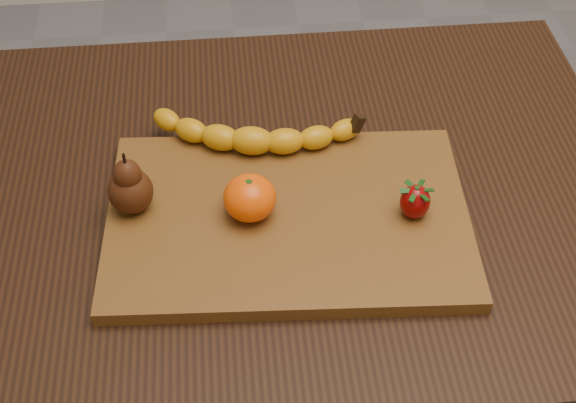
{
  "coord_description": "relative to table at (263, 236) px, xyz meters",
  "views": [
    {
      "loc": [
        -0.04,
        -0.75,
        1.5
      ],
      "look_at": [
        0.03,
        -0.07,
        0.8
      ],
      "focal_mm": 50.0,
      "sensor_mm": 36.0,
      "label": 1
    }
  ],
  "objects": [
    {
      "name": "strawberry",
      "position": [
        0.18,
        -0.09,
        0.14
      ],
      "size": [
        0.04,
        0.04,
        0.05
      ],
      "primitive_type": null,
      "rotation": [
        0.0,
        0.0,
        -0.05
      ],
      "color": "#7D0304",
      "rests_on": "cutting_board"
    },
    {
      "name": "table",
      "position": [
        0.0,
        0.0,
        0.0
      ],
      "size": [
        1.0,
        0.7,
        0.76
      ],
      "color": "black",
      "rests_on": "ground"
    },
    {
      "name": "banana",
      "position": [
        -0.01,
        0.05,
        0.14
      ],
      "size": [
        0.25,
        0.11,
        0.04
      ],
      "primitive_type": null,
      "rotation": [
        0.0,
        0.0,
        -0.18
      ],
      "color": "orange",
      "rests_on": "cutting_board"
    },
    {
      "name": "mandarin",
      "position": [
        -0.02,
        -0.07,
        0.15
      ],
      "size": [
        0.08,
        0.08,
        0.06
      ],
      "primitive_type": "ellipsoid",
      "rotation": [
        0.0,
        0.0,
        -0.35
      ],
      "color": "#FB4F02",
      "rests_on": "cutting_board"
    },
    {
      "name": "pear",
      "position": [
        -0.16,
        -0.04,
        0.16
      ],
      "size": [
        0.07,
        0.07,
        0.09
      ],
      "primitive_type": null,
      "rotation": [
        0.0,
        0.0,
        -0.42
      ],
      "color": "#401C0A",
      "rests_on": "cutting_board"
    },
    {
      "name": "cutting_board",
      "position": [
        0.03,
        -0.07,
        0.11
      ],
      "size": [
        0.47,
        0.33,
        0.02
      ],
      "primitive_type": "cube",
      "rotation": [
        0.0,
        0.0,
        -0.06
      ],
      "color": "brown",
      "rests_on": "table"
    }
  ]
}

